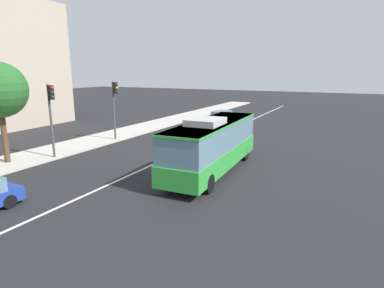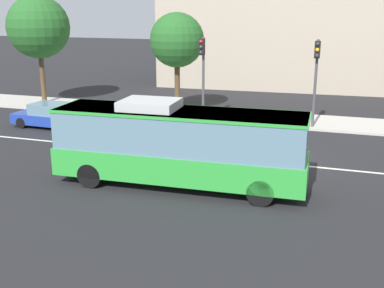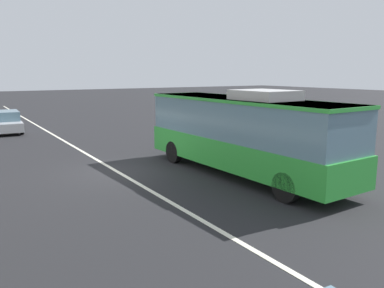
# 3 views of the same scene
# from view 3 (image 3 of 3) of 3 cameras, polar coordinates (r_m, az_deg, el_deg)

# --- Properties ---
(ground_plane) EXTENTS (160.00, 160.00, 0.00)m
(ground_plane) POSITION_cam_3_polar(r_m,az_deg,el_deg) (16.79, -10.89, -3.94)
(ground_plane) COLOR black
(lane_centre_line) EXTENTS (76.00, 0.16, 0.01)m
(lane_centre_line) POSITION_cam_3_polar(r_m,az_deg,el_deg) (16.79, -10.89, -3.92)
(lane_centre_line) COLOR silver
(lane_centre_line) RESTS_ON ground_plane
(transit_bus) EXTENTS (10.09, 2.90, 3.46)m
(transit_bus) POSITION_cam_3_polar(r_m,az_deg,el_deg) (15.72, 7.36, 1.92)
(transit_bus) COLOR green
(transit_bus) RESTS_ON ground_plane
(sedan_silver) EXTENTS (4.58, 2.01, 1.46)m
(sedan_silver) POSITION_cam_3_polar(r_m,az_deg,el_deg) (30.03, -25.41, 2.93)
(sedan_silver) COLOR #B7BABF
(sedan_silver) RESTS_ON ground_plane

